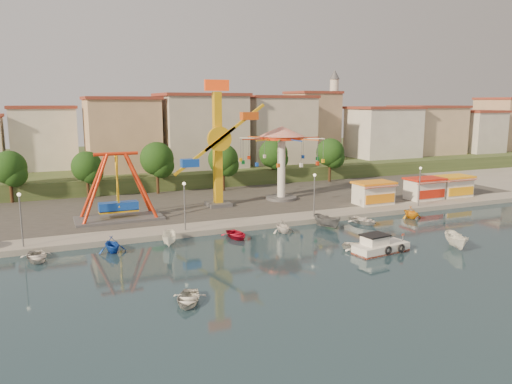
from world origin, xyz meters
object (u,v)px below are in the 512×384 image
rowboat_a (362,247)px  skiff (456,241)px  kamikaze_tower (221,148)px  wave_swinger (282,146)px  pirate_ship_ride (118,188)px  cabin_motorboat (380,247)px

rowboat_a → skiff: (9.04, -3.02, 0.38)m
kamikaze_tower → skiff: size_ratio=4.08×
wave_swinger → rowboat_a: (-2.81, -23.73, -7.80)m
kamikaze_tower → skiff: 30.96m
kamikaze_tower → rowboat_a: 24.89m
wave_swinger → rowboat_a: wave_swinger is taller
rowboat_a → pirate_ship_ride: bearing=94.1°
kamikaze_tower → cabin_motorboat: 26.22m
rowboat_a → skiff: bearing=-59.4°
pirate_ship_ride → cabin_motorboat: bearing=-44.9°
pirate_ship_ride → rowboat_a: (20.23, -20.23, -4.00)m
pirate_ship_ride → kamikaze_tower: size_ratio=0.61×
pirate_ship_ride → rowboat_a: pirate_ship_ride is taller
wave_swinger → cabin_motorboat: (-1.60, -24.86, -7.66)m
cabin_motorboat → rowboat_a: (-1.22, 1.14, -0.13)m
kamikaze_tower → rowboat_a: size_ratio=4.29×
pirate_ship_ride → wave_swinger: wave_swinger is taller
cabin_motorboat → skiff: 8.05m
skiff → wave_swinger: bearing=126.3°
wave_swinger → rowboat_a: bearing=-96.8°
wave_swinger → skiff: (6.22, -26.74, -7.41)m
kamikaze_tower → rowboat_a: kamikaze_tower is taller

